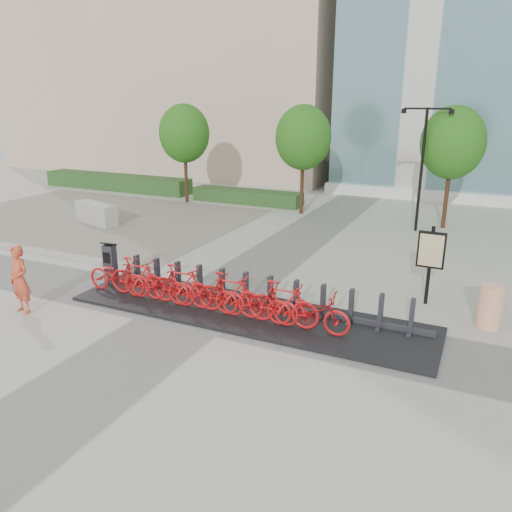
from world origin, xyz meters
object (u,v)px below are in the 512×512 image
at_px(bike_0, 117,276).
at_px(construction_barrel, 490,307).
at_px(worker_red, 20,279).
at_px(kiosk, 110,263).
at_px(jersey_barrier, 96,214).
at_px(map_sign, 431,253).

xyz_separation_m(bike_0, construction_barrel, (9.56, 2.17, -0.04)).
distance_m(worker_red, construction_barrel, 11.78).
xyz_separation_m(bike_0, kiosk, (-0.72, 0.58, 0.11)).
xyz_separation_m(jersey_barrier, map_sign, (14.43, -3.23, 0.97)).
relative_size(kiosk, construction_barrel, 1.17).
bearing_deg(construction_barrel, bike_0, -167.23).
xyz_separation_m(kiosk, jersey_barrier, (-5.71, 5.71, -0.22)).
bearing_deg(worker_red, construction_barrel, 29.16).
xyz_separation_m(worker_red, construction_barrel, (11.02, 4.15, -0.36)).
height_order(kiosk, jersey_barrier, kiosk).
relative_size(jersey_barrier, map_sign, 1.10).
bearing_deg(map_sign, bike_0, -157.20).
xyz_separation_m(kiosk, map_sign, (8.73, 2.48, 0.75)).
height_order(construction_barrel, jersey_barrier, construction_barrel).
relative_size(bike_0, construction_barrel, 1.77).
distance_m(jersey_barrier, map_sign, 14.82).
xyz_separation_m(kiosk, worker_red, (-0.74, -2.56, 0.22)).
relative_size(kiosk, map_sign, 0.58).
relative_size(bike_0, map_sign, 0.88).
relative_size(worker_red, construction_barrel, 1.67).
bearing_deg(bike_0, worker_red, 143.56).
bearing_deg(bike_0, map_sign, -69.07).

